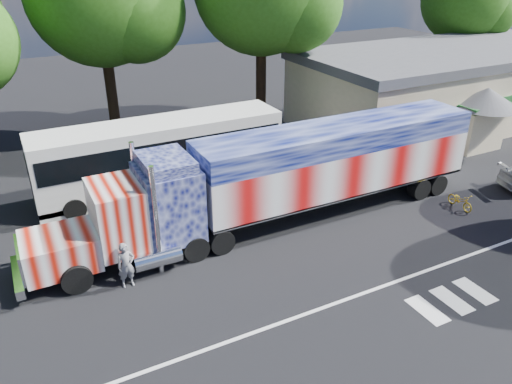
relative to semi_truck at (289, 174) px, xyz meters
name	(u,v)px	position (x,y,z in m)	size (l,w,h in m)	color
ground	(290,262)	(-1.73, -3.12, -2.35)	(100.00, 100.00, 0.00)	black
lane_markings	(384,303)	(-0.02, -6.89, -2.35)	(30.00, 2.67, 0.01)	silver
semi_truck	(289,174)	(0.00, 0.00, 0.00)	(21.44, 3.39, 4.57)	black
coach_bus	(162,155)	(-4.09, 5.96, -0.44)	(12.72, 2.96, 3.70)	silver
hall_building	(450,85)	(18.19, 7.74, 0.27)	(22.40, 12.80, 5.20)	beige
woman	(126,265)	(-7.96, -1.62, -1.44)	(0.67, 0.44, 1.83)	slate
bicycle	(460,201)	(8.14, -2.86, -1.95)	(0.53, 1.52, 0.80)	gold
tree_far_ne	(467,0)	(25.84, 14.28, 5.23)	(7.64, 7.28, 11.28)	black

